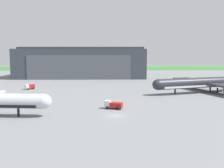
{
  "coord_description": "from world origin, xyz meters",
  "views": [
    {
      "loc": [
        -2.24,
        -66.59,
        15.69
      ],
      "look_at": [
        -0.33,
        18.49,
        5.49
      ],
      "focal_mm": 45.16,
      "sensor_mm": 36.0,
      "label": 1
    }
  ],
  "objects": [
    {
      "name": "pushback_tractor",
      "position": [
        -0.27,
        7.9,
        1.13
      ],
      "size": [
        5.15,
        3.51,
        2.19
      ],
      "color": "silver",
      "rests_on": "ground_plane"
    },
    {
      "name": "airliner_far_left",
      "position": [
        37.09,
        37.45,
        3.66
      ],
      "size": [
        45.65,
        42.64,
        12.25
      ],
      "color": "#282B33",
      "rests_on": "ground_plane"
    },
    {
      "name": "grass_field_strip",
      "position": [
        0.0,
        182.18,
        0.04
      ],
      "size": [
        440.0,
        56.0,
        0.08
      ],
      "primitive_type": "cube",
      "color": "#357B32",
      "rests_on": "ground_plane"
    },
    {
      "name": "maintenance_hangar",
      "position": [
        -16.66,
        99.21,
        8.4
      ],
      "size": [
        73.12,
        30.15,
        17.72
      ],
      "color": "#383D47",
      "rests_on": "ground_plane"
    },
    {
      "name": "ground_plane",
      "position": [
        0.0,
        0.0,
        0.0
      ],
      "size": [
        440.0,
        440.0,
        0.0
      ],
      "primitive_type": "plane",
      "color": "slate"
    },
    {
      "name": "ops_van",
      "position": [
        -33.04,
        47.06,
        1.12
      ],
      "size": [
        4.1,
        3.7,
        2.04
      ],
      "color": "silver",
      "rests_on": "ground_plane"
    }
  ]
}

